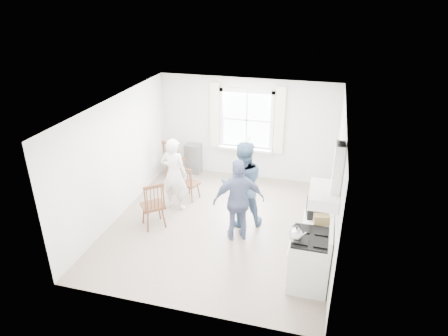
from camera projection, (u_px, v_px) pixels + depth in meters
room_shell at (220, 170)px, 7.91m from camera, size 4.62×5.12×2.64m
window_assembly at (246, 124)px, 9.98m from camera, size 1.88×0.24×1.70m
range_hood at (329, 186)px, 5.99m from camera, size 0.45×0.76×0.94m
shelf_unit at (193, 158)px, 10.66m from camera, size 0.40×0.30×0.80m
gas_stove at (309, 260)px, 6.63m from camera, size 0.68×0.76×1.12m
kettle at (296, 235)px, 6.30m from camera, size 0.22×0.22×0.31m
low_cabinet at (316, 239)px, 7.24m from camera, size 0.50×0.55×0.90m
stereo_stack at (317, 208)px, 7.03m from camera, size 0.40×0.37×0.32m
cardboard_box at (321, 219)px, 6.85m from camera, size 0.29×0.23×0.17m
windsor_chair_a at (172, 156)px, 10.12m from camera, size 0.50×0.49×1.10m
windsor_chair_b at (187, 180)px, 9.22m from camera, size 0.46×0.46×0.87m
windsor_chair_c at (154, 201)px, 8.09m from camera, size 0.62×0.61×1.05m
person_left at (174, 174)px, 8.78m from camera, size 0.66×0.66×1.68m
person_mid at (242, 184)px, 8.16m from camera, size 1.14×1.14×1.85m
person_right at (239, 201)px, 7.69m from camera, size 1.30×1.30×1.70m
potted_plant at (248, 142)px, 10.09m from camera, size 0.23×0.23×0.31m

